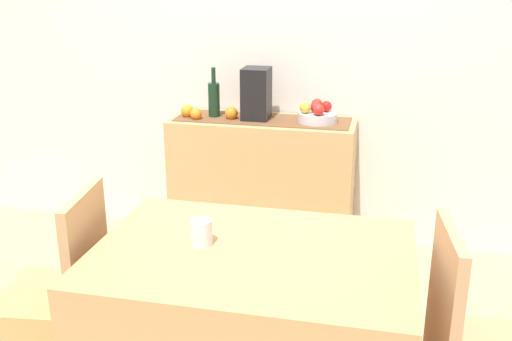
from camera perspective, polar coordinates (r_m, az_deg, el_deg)
name	(u,v)px	position (r m, az deg, el deg)	size (l,w,h in m)	color
ground_plane	(239,327)	(3.16, -1.60, -14.74)	(6.40, 6.40, 0.02)	tan
room_wall_rear	(284,33)	(3.81, 2.68, 12.98)	(6.40, 0.06, 2.70)	silver
sideboard_console	(262,185)	(3.78, 0.63, -1.42)	(1.13, 0.42, 0.86)	tan
table_runner	(263,119)	(3.65, 0.65, 4.93)	(1.07, 0.32, 0.01)	brown
fruit_bowl	(317,117)	(3.59, 5.91, 5.11)	(0.24, 0.24, 0.06)	silver
apple_upper	(326,106)	(3.61, 6.77, 6.12)	(0.06, 0.06, 0.06)	red
apple_center	(316,107)	(3.58, 5.75, 6.06)	(0.07, 0.07, 0.07)	red
apple_right	(319,110)	(3.51, 6.02, 5.81)	(0.07, 0.07, 0.07)	red
apple_left	(305,108)	(3.55, 4.76, 6.03)	(0.07, 0.07, 0.07)	gold
apple_front	(317,104)	(3.64, 5.87, 6.32)	(0.07, 0.07, 0.07)	red
wine_bottle	(214,99)	(3.70, -4.05, 6.86)	(0.07, 0.07, 0.31)	#15311E
coffee_maker	(256,94)	(3.63, 0.03, 7.34)	(0.16, 0.18, 0.32)	black
orange_loose_end	(196,114)	(3.66, -5.78, 5.41)	(0.07, 0.07, 0.07)	orange
orange_loose_near_bowl	(187,111)	(3.73, -6.59, 5.68)	(0.08, 0.08, 0.08)	orange
orange_loose_far	(231,113)	(3.66, -2.39, 5.52)	(0.08, 0.08, 0.08)	orange
dining_table	(253,336)	(2.42, -0.31, -15.54)	(1.20, 0.84, 0.74)	tan
coffee_cup	(201,232)	(2.27, -5.27, -5.92)	(0.08, 0.08, 0.10)	silver
chair_near_window	(58,330)	(2.78, -18.48, -14.31)	(0.45, 0.45, 0.90)	tan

